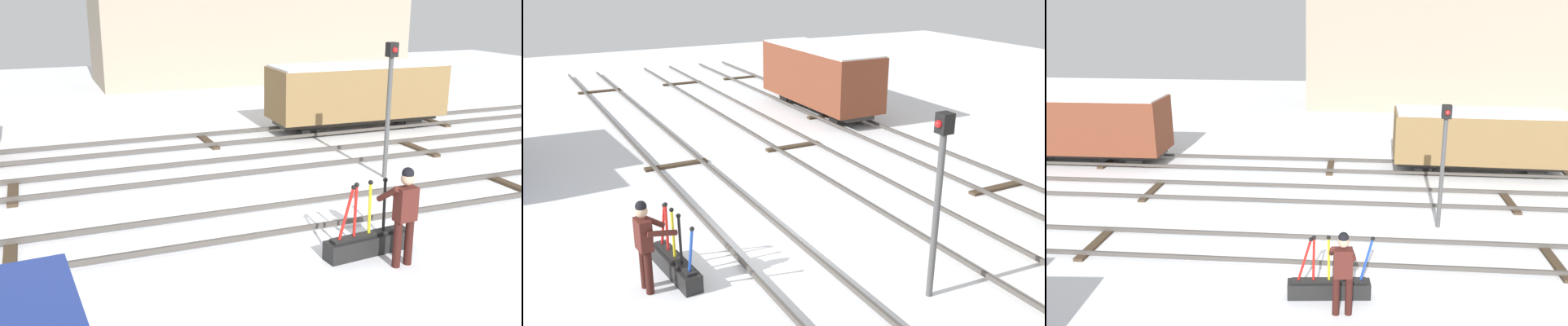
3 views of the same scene
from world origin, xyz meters
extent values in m
plane|color=white|center=(0.00, 0.00, 0.00)|extent=(60.00, 60.00, 0.00)
cube|color=#4C4742|center=(0.00, -0.72, 0.13)|extent=(44.00, 0.07, 0.10)
cube|color=#4C4742|center=(0.00, 0.72, 0.13)|extent=(44.00, 0.07, 0.10)
cube|color=#423323|center=(-5.87, 0.00, 0.04)|extent=(0.24, 1.94, 0.08)
cube|color=#423323|center=(5.87, 0.00, 0.04)|extent=(0.24, 1.94, 0.08)
cube|color=#4C4742|center=(0.00, 3.31, 0.13)|extent=(44.00, 0.07, 0.10)
cube|color=#4C4742|center=(0.00, 4.75, 0.13)|extent=(44.00, 0.07, 0.10)
cube|color=#423323|center=(-5.87, 4.03, 0.04)|extent=(0.24, 1.94, 0.08)
cube|color=#423323|center=(5.87, 4.03, 0.04)|extent=(0.24, 1.94, 0.08)
cube|color=#4C4742|center=(0.00, 6.53, 0.13)|extent=(44.00, 0.07, 0.10)
cube|color=#4C4742|center=(0.00, 7.97, 0.13)|extent=(44.00, 0.07, 0.10)
cube|color=#423323|center=(0.00, 7.25, 0.04)|extent=(0.24, 1.94, 0.08)
cube|color=#423323|center=(8.80, 7.25, 0.04)|extent=(0.24, 1.94, 0.08)
cube|color=black|center=(0.41, -2.01, 0.18)|extent=(1.83, 0.53, 0.36)
cube|color=black|center=(0.41, -2.01, 0.39)|extent=(1.63, 0.36, 0.06)
cylinder|color=red|center=(-0.12, -2.06, 0.87)|extent=(0.34, 0.09, 1.03)
sphere|color=black|center=(0.02, -2.05, 1.37)|extent=(0.09, 0.09, 0.09)
cylinder|color=red|center=(0.08, -2.04, 0.88)|extent=(0.07, 0.06, 1.05)
sphere|color=black|center=(0.08, -2.04, 1.41)|extent=(0.09, 0.09, 0.09)
cylinder|color=yellow|center=(0.40, -2.01, 0.88)|extent=(0.08, 0.06, 1.05)
sphere|color=black|center=(0.39, -2.01, 1.41)|extent=(0.09, 0.09, 0.09)
cylinder|color=black|center=(0.73, -1.98, 0.88)|extent=(0.08, 0.06, 1.05)
sphere|color=black|center=(0.72, -1.98, 1.41)|extent=(0.09, 0.09, 0.09)
cylinder|color=#1E47B7|center=(1.20, -1.93, 0.87)|extent=(0.30, 0.08, 1.03)
sphere|color=black|center=(1.32, -1.92, 1.38)|extent=(0.09, 0.09, 0.09)
cylinder|color=#351511|center=(0.58, -2.67, 0.43)|extent=(0.15, 0.15, 0.87)
cylinder|color=#351511|center=(0.84, -2.65, 0.43)|extent=(0.15, 0.15, 0.87)
cube|color=#4C1E19|center=(0.71, -2.66, 1.17)|extent=(0.40, 0.28, 0.61)
sphere|color=tan|center=(0.71, -2.66, 1.64)|extent=(0.23, 0.23, 0.23)
sphere|color=black|center=(0.71, -2.66, 1.74)|extent=(0.21, 0.21, 0.21)
cylinder|color=#4C1E19|center=(0.48, -2.44, 1.32)|extent=(0.16, 0.55, 0.42)
cylinder|color=#4C1E19|center=(0.90, -2.36, 1.21)|extent=(0.17, 0.60, 0.22)
cylinder|color=#4C4C4C|center=(3.32, 1.97, 1.58)|extent=(0.12, 0.12, 3.17)
cube|color=black|center=(3.32, 1.97, 3.35)|extent=(0.24, 0.24, 0.36)
sphere|color=red|center=(3.32, 1.84, 3.35)|extent=(0.14, 0.14, 0.14)
cube|color=#2D2B28|center=(5.49, 7.25, 0.40)|extent=(5.93, 1.43, 0.20)
cube|color=olive|center=(5.49, 7.25, 1.38)|extent=(6.27, 2.26, 1.75)
cube|color=silver|center=(5.49, 7.25, 2.28)|extent=(6.14, 2.18, 0.06)
cylinder|color=black|center=(3.46, 6.74, 0.35)|extent=(0.70, 0.12, 0.70)
cylinder|color=black|center=(3.49, 7.88, 0.35)|extent=(0.70, 0.12, 0.70)
cylinder|color=black|center=(7.49, 6.62, 0.35)|extent=(0.70, 0.12, 0.70)
cylinder|color=black|center=(7.52, 7.76, 0.35)|extent=(0.70, 0.12, 0.70)
camera|label=1|loc=(-5.17, -10.77, 4.74)|focal=40.67mm
camera|label=2|loc=(10.62, -4.89, 6.00)|focal=40.68mm
camera|label=3|loc=(0.85, -12.15, 6.19)|focal=36.32mm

